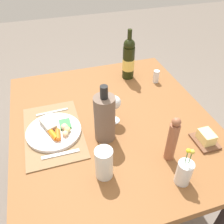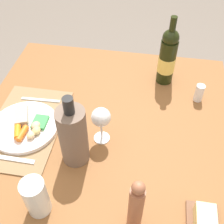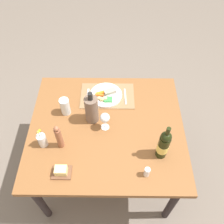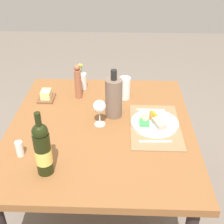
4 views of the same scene
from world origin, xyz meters
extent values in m
plane|color=#6F645A|center=(0.00, 0.00, 0.00)|extent=(8.00, 8.00, 0.00)
cube|color=brown|center=(0.00, 0.00, 0.70)|extent=(1.18, 1.05, 0.04)
cylinder|color=black|center=(-0.51, -0.45, 0.34)|extent=(0.06, 0.06, 0.68)
cylinder|color=black|center=(-0.51, 0.45, 0.34)|extent=(0.06, 0.06, 0.68)
cube|color=olive|center=(0.00, -0.31, 0.72)|extent=(0.45, 0.28, 0.01)
cylinder|color=white|center=(0.01, -0.31, 0.73)|extent=(0.27, 0.27, 0.02)
cube|color=#9F9885|center=(-0.02, -0.33, 0.76)|extent=(0.11, 0.08, 0.03)
cylinder|color=orange|center=(0.05, -0.32, 0.75)|extent=(0.08, 0.05, 0.03)
cylinder|color=orange|center=(0.06, -0.29, 0.75)|extent=(0.07, 0.03, 0.02)
ellipsoid|color=#D2AC86|center=(0.02, -0.25, 0.75)|extent=(0.04, 0.03, 0.03)
ellipsoid|color=#CEBA6F|center=(0.04, -0.24, 0.75)|extent=(0.04, 0.03, 0.03)
ellipsoid|color=#DCB985|center=(0.07, -0.26, 0.75)|extent=(0.04, 0.03, 0.02)
cube|color=green|center=(-0.01, -0.25, 0.75)|extent=(0.07, 0.06, 0.01)
cube|color=silver|center=(-0.15, -0.30, 0.73)|extent=(0.02, 0.17, 0.00)
cube|color=silver|center=(0.16, -0.30, 0.73)|extent=(0.02, 0.17, 0.00)
cylinder|color=brown|center=(0.11, -0.07, 0.84)|extent=(0.10, 0.10, 0.24)
cylinder|color=black|center=(0.11, -0.07, 0.99)|extent=(0.03, 0.03, 0.06)
cube|color=brown|center=(0.29, 0.38, 0.72)|extent=(0.13, 0.10, 0.01)
cube|color=#F7E58D|center=(0.29, 0.38, 0.76)|extent=(0.08, 0.06, 0.05)
cylinder|color=#995A3D|center=(0.32, 0.17, 0.82)|extent=(0.04, 0.04, 0.20)
sphere|color=#995A3D|center=(0.32, 0.17, 0.93)|extent=(0.04, 0.04, 0.04)
cylinder|color=white|center=(-0.27, 0.38, 0.76)|extent=(0.04, 0.04, 0.08)
cylinder|color=white|center=(0.01, 0.01, 0.72)|extent=(0.06, 0.06, 0.00)
cylinder|color=white|center=(0.01, 0.01, 0.77)|extent=(0.01, 0.01, 0.09)
sphere|color=white|center=(0.01, 0.01, 0.84)|extent=(0.07, 0.07, 0.07)
cylinder|color=silver|center=(0.32, -0.14, 0.79)|extent=(0.07, 0.07, 0.15)
cylinder|color=silver|center=(0.32, -0.14, 0.76)|extent=(0.07, 0.07, 0.08)
cylinder|color=black|center=(-0.39, 0.23, 0.83)|extent=(0.08, 0.08, 0.21)
sphere|color=black|center=(-0.39, 0.23, 0.95)|extent=(0.07, 0.07, 0.07)
cylinder|color=black|center=(-0.39, 0.23, 1.00)|extent=(0.03, 0.03, 0.09)
cylinder|color=#F0D05F|center=(-0.39, 0.23, 0.81)|extent=(0.08, 0.08, 0.07)
camera|label=1|loc=(0.92, -0.29, 1.57)|focal=38.31mm
camera|label=2|loc=(0.69, 0.16, 1.59)|focal=45.42mm
camera|label=3|loc=(-0.05, 1.04, 2.25)|focal=38.76mm
camera|label=4|loc=(-1.42, -0.11, 1.71)|focal=48.27mm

